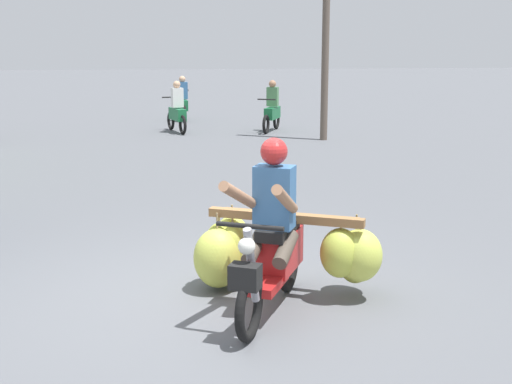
# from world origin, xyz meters

# --- Properties ---
(ground_plane) EXTENTS (120.00, 120.00, 0.00)m
(ground_plane) POSITION_xyz_m (0.00, 0.00, 0.00)
(ground_plane) COLOR #56595E
(motorbike_main_loaded) EXTENTS (1.84, 2.00, 1.58)m
(motorbike_main_loaded) POSITION_xyz_m (0.65, -0.05, 0.48)
(motorbike_main_loaded) COLOR black
(motorbike_main_loaded) RESTS_ON ground
(motorbike_distant_ahead_left) EXTENTS (0.80, 1.51, 1.40)m
(motorbike_distant_ahead_left) POSITION_xyz_m (2.58, 12.43, 0.57)
(motorbike_distant_ahead_left) COLOR black
(motorbike_distant_ahead_left) RESTS_ON ground
(motorbike_distant_ahead_right) EXTENTS (0.65, 1.58, 1.40)m
(motorbike_distant_ahead_right) POSITION_xyz_m (-0.02, 12.50, 0.57)
(motorbike_distant_ahead_right) COLOR black
(motorbike_distant_ahead_right) RESTS_ON ground
(motorbike_distant_far_ahead) EXTENTS (0.50, 1.62, 1.40)m
(motorbike_distant_far_ahead) POSITION_xyz_m (0.20, 15.37, 0.57)
(motorbike_distant_far_ahead) COLOR black
(motorbike_distant_far_ahead) RESTS_ON ground
(utility_pole) EXTENTS (0.18, 0.18, 6.75)m
(utility_pole) POSITION_xyz_m (3.60, 10.54, 3.38)
(utility_pole) COLOR brown
(utility_pole) RESTS_ON ground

